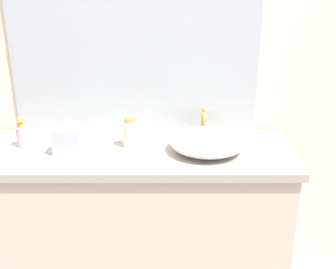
{
  "coord_description": "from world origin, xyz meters",
  "views": [
    {
      "loc": [
        0.06,
        -1.34,
        1.6
      ],
      "look_at": [
        0.06,
        0.4,
        0.93
      ],
      "focal_mm": 43.19,
      "sensor_mm": 36.0,
      "label": 1
    }
  ],
  "objects": [
    {
      "name": "wall_mirror_panel",
      "position": [
        -0.11,
        0.69,
        1.39
      ],
      "size": [
        1.24,
        0.01,
        1.08
      ],
      "primitive_type": "cube",
      "color": "#B2BCC6",
      "rests_on": "vanity_counter"
    },
    {
      "name": "tissue_box",
      "position": [
        -0.39,
        0.39,
        0.92
      ],
      "size": [
        0.15,
        0.15,
        0.16
      ],
      "color": "silver",
      "rests_on": "vanity_counter"
    },
    {
      "name": "bathroom_wall_rear",
      "position": [
        0.0,
        0.73,
        1.3
      ],
      "size": [
        6.0,
        0.06,
        2.6
      ],
      "primitive_type": "cube",
      "color": "silver",
      "rests_on": "ground"
    },
    {
      "name": "soap_dispenser",
      "position": [
        -0.63,
        0.45,
        0.91
      ],
      "size": [
        0.06,
        0.06,
        0.15
      ],
      "color": "silver",
      "rests_on": "vanity_counter"
    },
    {
      "name": "vanity_counter",
      "position": [
        -0.11,
        0.42,
        0.43
      ],
      "size": [
        1.5,
        0.54,
        0.85
      ],
      "color": "beige",
      "rests_on": "ground"
    },
    {
      "name": "faucet",
      "position": [
        0.24,
        0.58,
        0.94
      ],
      "size": [
        0.03,
        0.12,
        0.15
      ],
      "color": "tan",
      "rests_on": "vanity_counter"
    },
    {
      "name": "sink_basin",
      "position": [
        0.24,
        0.39,
        0.9
      ],
      "size": [
        0.35,
        0.34,
        0.09
      ],
      "primitive_type": "ellipsoid",
      "color": "silver",
      "rests_on": "vanity_counter"
    },
    {
      "name": "lotion_bottle",
      "position": [
        -0.12,
        0.45,
        0.92
      ],
      "size": [
        0.07,
        0.07,
        0.14
      ],
      "color": "white",
      "rests_on": "vanity_counter"
    },
    {
      "name": "candle_jar",
      "position": [
        -0.73,
        0.43,
        0.87
      ],
      "size": [
        0.05,
        0.05,
        0.04
      ],
      "primitive_type": "cylinder",
      "color": "silver",
      "rests_on": "vanity_counter"
    }
  ]
}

